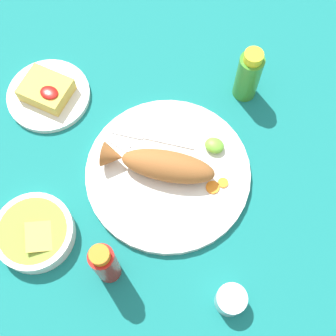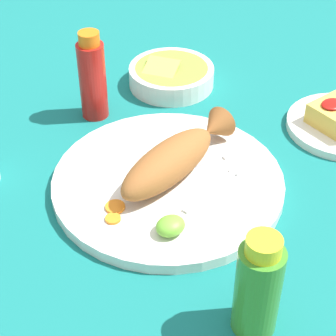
% 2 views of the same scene
% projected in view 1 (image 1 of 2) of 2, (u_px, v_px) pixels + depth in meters
% --- Properties ---
extents(ground_plane, '(4.00, 4.00, 0.00)m').
position_uv_depth(ground_plane, '(168.00, 175.00, 1.01)').
color(ground_plane, '#146B66').
extents(main_plate, '(0.35, 0.35, 0.02)m').
position_uv_depth(main_plate, '(168.00, 173.00, 1.00)').
color(main_plate, silver).
rests_on(main_plate, ground_plane).
extents(fried_fish, '(0.25, 0.12, 0.06)m').
position_uv_depth(fried_fish, '(160.00, 165.00, 0.97)').
color(fried_fish, '#935628').
rests_on(fried_fish, main_plate).
extents(fork_near, '(0.19, 0.04, 0.00)m').
position_uv_depth(fork_near, '(132.00, 151.00, 1.01)').
color(fork_near, silver).
rests_on(fork_near, main_plate).
extents(fork_far, '(0.18, 0.05, 0.00)m').
position_uv_depth(fork_far, '(147.00, 137.00, 1.03)').
color(fork_far, silver).
rests_on(fork_far, main_plate).
extents(carrot_slice_near, '(0.03, 0.03, 0.00)m').
position_uv_depth(carrot_slice_near, '(213.00, 187.00, 0.98)').
color(carrot_slice_near, orange).
rests_on(carrot_slice_near, main_plate).
extents(carrot_slice_mid, '(0.02, 0.02, 0.00)m').
position_uv_depth(carrot_slice_mid, '(223.00, 183.00, 0.98)').
color(carrot_slice_mid, orange).
rests_on(carrot_slice_mid, main_plate).
extents(lime_wedge_main, '(0.04, 0.04, 0.02)m').
position_uv_depth(lime_wedge_main, '(214.00, 145.00, 1.01)').
color(lime_wedge_main, '#6BB233').
rests_on(lime_wedge_main, main_plate).
extents(hot_sauce_bottle_red, '(0.05, 0.05, 0.16)m').
position_uv_depth(hot_sauce_bottle_red, '(105.00, 264.00, 0.86)').
color(hot_sauce_bottle_red, '#B21914').
rests_on(hot_sauce_bottle_red, ground_plane).
extents(hot_sauce_bottle_green, '(0.05, 0.05, 0.15)m').
position_uv_depth(hot_sauce_bottle_green, '(248.00, 75.00, 1.03)').
color(hot_sauce_bottle_green, '#3D8428').
rests_on(hot_sauce_bottle_green, ground_plane).
extents(salt_cup, '(0.06, 0.06, 0.05)m').
position_uv_depth(salt_cup, '(230.00, 300.00, 0.89)').
color(salt_cup, silver).
rests_on(salt_cup, ground_plane).
extents(side_plate_fries, '(0.19, 0.19, 0.01)m').
position_uv_depth(side_plate_fries, '(49.00, 95.00, 1.08)').
color(side_plate_fries, silver).
rests_on(side_plate_fries, ground_plane).
extents(fries_pile, '(0.10, 0.09, 0.04)m').
position_uv_depth(fries_pile, '(46.00, 90.00, 1.06)').
color(fries_pile, gold).
rests_on(fries_pile, side_plate_fries).
extents(guacamole_bowl, '(0.16, 0.16, 0.05)m').
position_uv_depth(guacamole_bowl, '(34.00, 232.00, 0.94)').
color(guacamole_bowl, white).
rests_on(guacamole_bowl, ground_plane).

